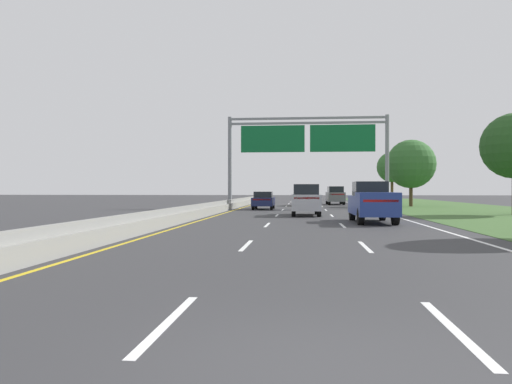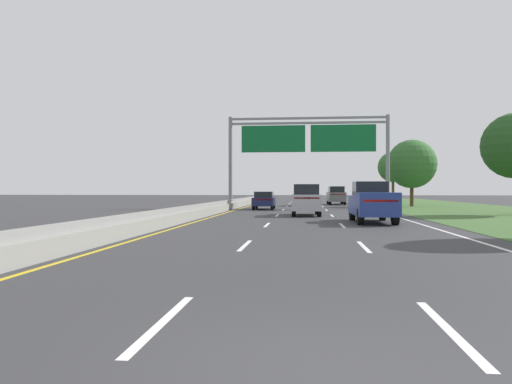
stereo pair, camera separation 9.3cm
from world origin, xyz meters
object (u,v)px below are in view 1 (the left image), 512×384
car_gold_centre_lane_sedan (302,198)px  roadside_tree_distant (392,167)px  overhead_sign_gantry (307,142)px  pickup_truck_blue (372,202)px  roadside_tree_far (411,164)px  car_silver_centre_lane_suv (306,199)px  car_grey_right_lane_suv (335,195)px  car_navy_left_lane_sedan (264,200)px

car_gold_centre_lane_sedan → roadside_tree_distant: (11.60, 12.10, 3.82)m
overhead_sign_gantry → pickup_truck_blue: overhead_sign_gantry is taller
roadside_tree_far → roadside_tree_distant: size_ratio=1.04×
overhead_sign_gantry → pickup_truck_blue: bearing=-80.3°
roadside_tree_distant → car_silver_centre_lane_suv: bearing=-109.6°
car_grey_right_lane_suv → pickup_truck_blue: bearing=178.4°
car_navy_left_lane_sedan → car_silver_centre_lane_suv: bearing=-160.3°
car_navy_left_lane_sedan → car_silver_centre_lane_suv: 10.73m
overhead_sign_gantry → roadside_tree_far: size_ratio=2.19×
pickup_truck_blue → car_grey_right_lane_suv: bearing=-0.9°
car_silver_centre_lane_suv → roadside_tree_far: 21.62m
car_silver_centre_lane_suv → roadside_tree_distant: (11.28, 31.60, 3.54)m
car_grey_right_lane_suv → car_silver_centre_lane_suv: size_ratio=1.00×
pickup_truck_blue → car_silver_centre_lane_suv: (-3.52, 6.66, 0.02)m
car_navy_left_lane_sedan → roadside_tree_far: size_ratio=0.64×
overhead_sign_gantry → car_grey_right_lane_suv: size_ratio=3.17×
overhead_sign_gantry → roadside_tree_far: overhead_sign_gantry is taller
car_grey_right_lane_suv → roadside_tree_distant: bearing=-47.6°
car_grey_right_lane_suv → roadside_tree_far: (7.36, -5.69, 3.28)m
car_grey_right_lane_suv → car_gold_centre_lane_sedan: 5.98m
overhead_sign_gantry → car_silver_centre_lane_suv: 13.78m
car_navy_left_lane_sedan → roadside_tree_distant: size_ratio=0.67×
car_navy_left_lane_sedan → roadside_tree_far: 17.15m
car_gold_centre_lane_sedan → roadside_tree_distant: roadside_tree_distant is taller
car_gold_centre_lane_sedan → overhead_sign_gantry: bearing=-176.4°
car_silver_centre_lane_suv → pickup_truck_blue: bearing=-153.4°
car_silver_centre_lane_suv → roadside_tree_distant: roadside_tree_distant is taller
car_navy_left_lane_sedan → car_silver_centre_lane_suv: size_ratio=0.93×
car_grey_right_lane_suv → roadside_tree_distant: size_ratio=0.72×
car_navy_left_lane_sedan → pickup_truck_blue: bearing=-157.1°
pickup_truck_blue → car_navy_left_lane_sedan: 18.22m
overhead_sign_gantry → roadside_tree_distant: (11.07, 18.79, -1.54)m
car_gold_centre_lane_sedan → roadside_tree_distant: size_ratio=0.67×
overhead_sign_gantry → car_gold_centre_lane_sedan: (-0.53, 6.70, -5.36)m
pickup_truck_blue → roadside_tree_far: (7.35, 25.06, 3.30)m
pickup_truck_blue → car_silver_centre_lane_suv: bearing=26.9°
car_silver_centre_lane_suv → roadside_tree_distant: size_ratio=0.72×
car_grey_right_lane_suv → car_gold_centre_lane_sedan: (-3.84, -4.58, -0.28)m
car_grey_right_lane_suv → roadside_tree_distant: 11.37m
car_gold_centre_lane_sedan → car_silver_centre_lane_suv: bearing=-179.9°
pickup_truck_blue → car_silver_centre_lane_suv: size_ratio=1.15×
car_gold_centre_lane_sedan → car_silver_centre_lane_suv: car_silver_centre_lane_suv is taller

